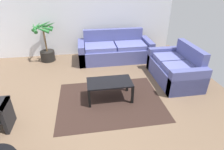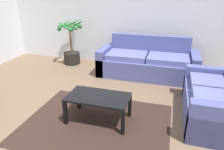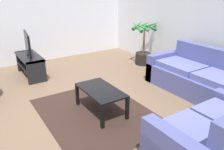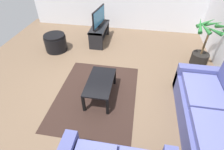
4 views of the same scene
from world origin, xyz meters
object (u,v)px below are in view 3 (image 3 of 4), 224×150
object	(u,v)px
potted_palm	(144,47)
tv_stand	(30,63)
couch_main	(201,80)
tv	(28,44)
coffee_table	(101,92)
couch_loveseat	(214,139)

from	to	relation	value
potted_palm	tv_stand	bearing A→B (deg)	-104.94
couch_main	tv	world-z (taller)	tv
couch_main	coffee_table	xyz separation A→B (m)	(-0.48, -2.06, 0.06)
tv_stand	tv	distance (m)	0.47
coffee_table	potted_palm	size ratio (longest dim) A/B	0.78
couch_main	couch_loveseat	distance (m)	1.97
couch_loveseat	coffee_table	size ratio (longest dim) A/B	1.64
couch_main	coffee_table	world-z (taller)	couch_main
couch_main	potted_palm	size ratio (longest dim) A/B	1.86
couch_main	potted_palm	world-z (taller)	potted_palm
couch_main	tv	xyz separation A→B (m)	(-2.86, -2.62, 0.50)
potted_palm	couch_main	bearing A→B (deg)	-7.49
tv	potted_palm	size ratio (longest dim) A/B	0.74
coffee_table	tv_stand	bearing A→B (deg)	-166.79
tv_stand	tv	size ratio (longest dim) A/B	1.23
couch_loveseat	tv_stand	bearing A→B (deg)	-164.75
tv_stand	tv	world-z (taller)	tv
couch_main	couch_loveseat	world-z (taller)	same
couch_loveseat	tv_stand	world-z (taller)	couch_loveseat
couch_main	tv	distance (m)	3.91
couch_main	tv	size ratio (longest dim) A/B	2.51
coffee_table	couch_loveseat	bearing A→B (deg)	17.93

